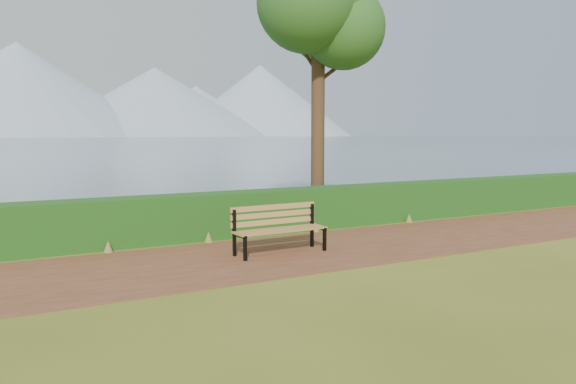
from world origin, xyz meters
TOP-DOWN VIEW (x-y plane):
  - ground at (0.00, 0.00)m, footprint 140.00×140.00m
  - path at (0.00, 0.30)m, footprint 40.00×3.40m
  - hedge at (0.00, 2.60)m, footprint 32.00×0.85m
  - bench at (-0.27, 0.41)m, footprint 1.90×0.61m
  - tree at (2.74, 3.78)m, footprint 3.75×3.42m

SIDE VIEW (x-z plane):
  - ground at x=0.00m, z-range 0.00..0.00m
  - path at x=0.00m, z-range 0.00..0.01m
  - hedge at x=0.00m, z-range 0.00..1.00m
  - bench at x=-0.27m, z-range 0.07..1.02m
  - tree at x=2.74m, z-range 1.90..9.73m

